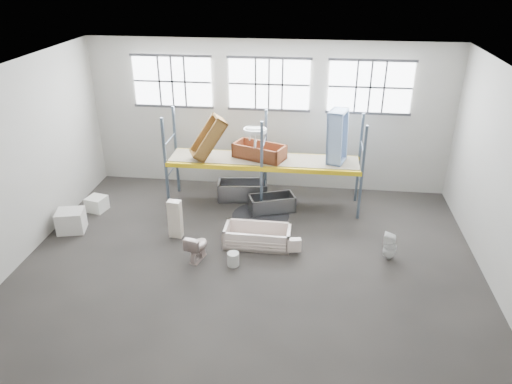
% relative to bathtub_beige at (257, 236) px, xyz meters
% --- Properties ---
extents(floor, '(12.00, 10.00, 0.10)m').
position_rel_bathtub_beige_xyz_m(floor, '(-0.10, -1.01, -0.32)').
color(floor, '#433E3A').
rests_on(floor, ground).
extents(ceiling, '(12.00, 10.00, 0.10)m').
position_rel_bathtub_beige_xyz_m(ceiling, '(-0.10, -1.01, 4.78)').
color(ceiling, silver).
rests_on(ceiling, ground).
extents(wall_back, '(12.00, 0.10, 5.00)m').
position_rel_bathtub_beige_xyz_m(wall_back, '(-0.10, 4.04, 2.23)').
color(wall_back, '#B1AEA4').
rests_on(wall_back, ground).
extents(wall_front, '(12.00, 0.10, 5.00)m').
position_rel_bathtub_beige_xyz_m(wall_front, '(-0.10, -6.06, 2.23)').
color(wall_front, '#9C9991').
rests_on(wall_front, ground).
extents(wall_left, '(0.10, 10.00, 5.00)m').
position_rel_bathtub_beige_xyz_m(wall_left, '(-6.15, -1.01, 2.23)').
color(wall_left, '#B9B6AC').
rests_on(wall_left, ground).
extents(wall_right, '(0.10, 10.00, 5.00)m').
position_rel_bathtub_beige_xyz_m(wall_right, '(5.95, -1.01, 2.23)').
color(wall_right, '#A5A298').
rests_on(wall_right, ground).
extents(window_left, '(2.60, 0.04, 1.60)m').
position_rel_bathtub_beige_xyz_m(window_left, '(-3.30, 3.93, 3.33)').
color(window_left, white).
rests_on(window_left, wall_back).
extents(window_mid, '(2.60, 0.04, 1.60)m').
position_rel_bathtub_beige_xyz_m(window_mid, '(-0.10, 3.93, 3.33)').
color(window_mid, white).
rests_on(window_mid, wall_back).
extents(window_right, '(2.60, 0.04, 1.60)m').
position_rel_bathtub_beige_xyz_m(window_right, '(3.10, 3.93, 3.33)').
color(window_right, white).
rests_on(window_right, wall_back).
extents(rack_upright_la, '(0.08, 0.08, 3.00)m').
position_rel_bathtub_beige_xyz_m(rack_upright_la, '(-3.10, 1.89, 1.23)').
color(rack_upright_la, slate).
rests_on(rack_upright_la, floor).
extents(rack_upright_lb, '(0.08, 0.08, 3.00)m').
position_rel_bathtub_beige_xyz_m(rack_upright_lb, '(-3.10, 3.09, 1.23)').
color(rack_upright_lb, slate).
rests_on(rack_upright_lb, floor).
extents(rack_upright_ma, '(0.08, 0.08, 3.00)m').
position_rel_bathtub_beige_xyz_m(rack_upright_ma, '(-0.10, 1.89, 1.23)').
color(rack_upright_ma, slate).
rests_on(rack_upright_ma, floor).
extents(rack_upright_mb, '(0.08, 0.08, 3.00)m').
position_rel_bathtub_beige_xyz_m(rack_upright_mb, '(-0.10, 3.09, 1.23)').
color(rack_upright_mb, slate).
rests_on(rack_upright_mb, floor).
extents(rack_upright_ra, '(0.08, 0.08, 3.00)m').
position_rel_bathtub_beige_xyz_m(rack_upright_ra, '(2.90, 1.89, 1.23)').
color(rack_upright_ra, slate).
rests_on(rack_upright_ra, floor).
extents(rack_upright_rb, '(0.08, 0.08, 3.00)m').
position_rel_bathtub_beige_xyz_m(rack_upright_rb, '(2.90, 3.09, 1.23)').
color(rack_upright_rb, slate).
rests_on(rack_upright_rb, floor).
extents(rack_beam_front, '(6.00, 0.10, 0.14)m').
position_rel_bathtub_beige_xyz_m(rack_beam_front, '(-0.10, 1.89, 1.23)').
color(rack_beam_front, yellow).
rests_on(rack_beam_front, floor).
extents(rack_beam_back, '(6.00, 0.10, 0.14)m').
position_rel_bathtub_beige_xyz_m(rack_beam_back, '(-0.10, 3.09, 1.23)').
color(rack_beam_back, yellow).
rests_on(rack_beam_back, floor).
extents(shelf_deck, '(5.90, 1.10, 0.03)m').
position_rel_bathtub_beige_xyz_m(shelf_deck, '(-0.10, 2.49, 1.31)').
color(shelf_deck, gray).
rests_on(shelf_deck, floor).
extents(wet_patch, '(1.80, 1.80, 0.00)m').
position_rel_bathtub_beige_xyz_m(wet_patch, '(-0.10, 1.69, -0.27)').
color(wet_patch, black).
rests_on(wet_patch, floor).
extents(bathtub_beige, '(1.85, 0.89, 0.54)m').
position_rel_bathtub_beige_xyz_m(bathtub_beige, '(0.00, 0.00, 0.00)').
color(bathtub_beige, beige).
rests_on(bathtub_beige, floor).
extents(cistern_spare, '(0.41, 0.26, 0.37)m').
position_rel_bathtub_beige_xyz_m(cistern_spare, '(1.03, -0.35, 0.01)').
color(cistern_spare, beige).
rests_on(cistern_spare, bathtub_beige).
extents(sink_in_tub, '(0.48, 0.48, 0.16)m').
position_rel_bathtub_beige_xyz_m(sink_in_tub, '(0.47, -0.29, -0.11)').
color(sink_in_tub, '#F1DFCA').
rests_on(sink_in_tub, bathtub_beige).
extents(toilet_beige, '(0.61, 0.84, 0.77)m').
position_rel_bathtub_beige_xyz_m(toilet_beige, '(-1.50, -0.91, 0.12)').
color(toilet_beige, beige).
rests_on(toilet_beige, floor).
extents(cistern_tall, '(0.39, 0.27, 1.14)m').
position_rel_bathtub_beige_xyz_m(cistern_tall, '(-2.38, 0.16, 0.30)').
color(cistern_tall, beige).
rests_on(cistern_tall, floor).
extents(toilet_white, '(0.41, 0.41, 0.76)m').
position_rel_bathtub_beige_xyz_m(toilet_white, '(3.58, -0.27, 0.11)').
color(toilet_white, white).
rests_on(toilet_white, floor).
extents(steel_tub_left, '(1.71, 0.95, 0.60)m').
position_rel_bathtub_beige_xyz_m(steel_tub_left, '(-0.83, 2.81, 0.03)').
color(steel_tub_left, '#ABACB3').
rests_on(steel_tub_left, floor).
extents(steel_tub_right, '(1.55, 1.11, 0.52)m').
position_rel_bathtub_beige_xyz_m(steel_tub_right, '(0.21, 2.06, -0.01)').
color(steel_tub_right, '#919399').
rests_on(steel_tub_right, floor).
extents(rust_tub_flat, '(1.76, 1.28, 0.45)m').
position_rel_bathtub_beige_xyz_m(rust_tub_flat, '(-0.25, 2.54, 1.55)').
color(rust_tub_flat, brown).
rests_on(rust_tub_flat, shelf_deck).
extents(rust_tub_tilted, '(1.32, 1.08, 1.40)m').
position_rel_bathtub_beige_xyz_m(rust_tub_tilted, '(-1.79, 2.25, 2.02)').
color(rust_tub_tilted, '#996725').
rests_on(rust_tub_tilted, shelf_deck).
extents(sink_on_shelf, '(0.72, 0.57, 0.62)m').
position_rel_bathtub_beige_xyz_m(sink_on_shelf, '(-0.34, 2.19, 1.82)').
color(sink_on_shelf, white).
rests_on(sink_on_shelf, rust_tub_flat).
extents(blue_tub_upright, '(0.72, 0.89, 1.66)m').
position_rel_bathtub_beige_xyz_m(blue_tub_upright, '(2.13, 2.53, 2.12)').
color(blue_tub_upright, '#8BAAD7').
rests_on(blue_tub_upright, shelf_deck).
extents(bucket, '(0.33, 0.33, 0.37)m').
position_rel_bathtub_beige_xyz_m(bucket, '(-0.51, -1.08, -0.09)').
color(bucket, beige).
rests_on(bucket, floor).
extents(carton_near, '(0.89, 0.81, 0.65)m').
position_rel_bathtub_beige_xyz_m(carton_near, '(-5.52, 0.10, 0.05)').
color(carton_near, silver).
rests_on(carton_near, floor).
extents(carton_far, '(0.66, 0.66, 0.46)m').
position_rel_bathtub_beige_xyz_m(carton_far, '(-5.32, 1.41, -0.04)').
color(carton_far, silver).
rests_on(carton_far, floor).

